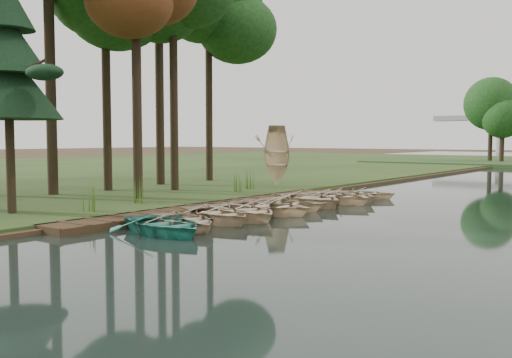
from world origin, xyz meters
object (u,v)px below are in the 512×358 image
Objects in this scene: rowboat_2 at (217,211)px; pine_tree at (8,62)px; stored_rowboat at (276,179)px; rowboat_0 at (164,222)px; rowboat_1 at (185,218)px; boardwalk at (216,207)px.

rowboat_2 is 0.44× the size of pine_tree.
stored_rowboat is at bearing 45.37° from rowboat_2.
rowboat_1 is (-0.19, 1.12, -0.03)m from rowboat_0.
rowboat_0 is 16.17m from stored_rowboat.
rowboat_2 is 1.07× the size of stored_rowboat.
boardwalk is 4.55× the size of stored_rowboat.
stored_rowboat reaches higher than rowboat_2.
rowboat_1 is at bearing 19.20° from pine_tree.
pine_tree is (-6.40, -4.14, 5.34)m from rowboat_2.
rowboat_1 is at bearing -155.13° from rowboat_2.
rowboat_1 is 0.90× the size of rowboat_2.
rowboat_0 is (2.76, -5.66, 0.28)m from boardwalk.
rowboat_0 reaches higher than boardwalk.
stored_rowboat reaches higher than rowboat_1.
rowboat_0 is 8.71m from pine_tree.
rowboat_2 reaches higher than boardwalk.
stored_rowboat is (-6.03, 13.81, 0.26)m from rowboat_1.
stored_rowboat reaches higher than rowboat_0.
stored_rowboat is (-3.45, 9.27, 0.51)m from boardwalk.
pine_tree is at bearing -150.06° from stored_rowboat.
rowboat_0 is 0.43× the size of pine_tree.
rowboat_0 is 1.08× the size of rowboat_1.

